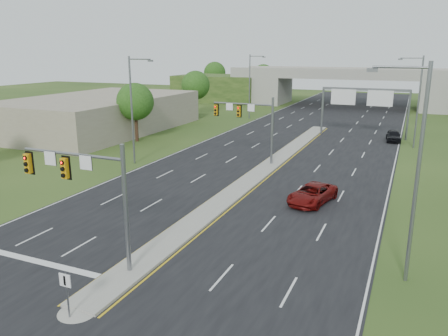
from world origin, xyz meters
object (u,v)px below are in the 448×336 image
signal_mast_near (88,183)px  signal_mast_far (251,119)px  car_far_c (394,136)px  sign_gantry (364,99)px  overpass (349,90)px  car_far_a (312,194)px  keep_right_sign (66,288)px

signal_mast_near → signal_mast_far: 25.00m
signal_mast_near → car_far_c: bearing=73.0°
sign_gantry → car_far_c: (4.32, -1.57, -4.48)m
overpass → car_far_a: bearing=-84.3°
overpass → car_far_a: overpass is taller
overpass → signal_mast_far: bearing=-92.4°
keep_right_sign → sign_gantry: sign_gantry is taller
signal_mast_near → car_far_a: size_ratio=1.35×
overpass → car_far_a: 65.43m
keep_right_sign → overpass: 84.55m
signal_mast_near → keep_right_sign: (2.26, -4.45, -3.21)m
signal_mast_far → keep_right_sign: signal_mast_far is taller
sign_gantry → car_far_a: 30.31m
signal_mast_far → keep_right_sign: 29.71m
car_far_c → overpass: bearing=101.3°
keep_right_sign → sign_gantry: bearing=82.3°
overpass → car_far_c: 38.37m
signal_mast_far → sign_gantry: signal_mast_far is taller
car_far_c → sign_gantry: bearing=154.6°
signal_mast_near → signal_mast_far: size_ratio=1.00×
signal_mast_far → overpass: bearing=87.6°
signal_mast_far → car_far_c: (13.26, 18.42, -3.96)m
overpass → car_far_c: overpass is taller
sign_gantry → car_far_a: sign_gantry is taller
sign_gantry → car_far_c: bearing=-20.0°
keep_right_sign → overpass: (0.00, 84.53, 2.04)m
sign_gantry → keep_right_sign: bearing=-97.7°
signal_mast_near → sign_gantry: bearing=78.8°
signal_mast_far → overpass: (2.26, 55.07, -1.17)m
signal_mast_near → car_far_c: signal_mast_near is taller
car_far_c → signal_mast_near: bearing=-112.4°
signal_mast_far → car_far_a: bearing=-48.8°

